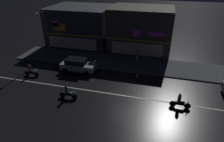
{
  "coord_description": "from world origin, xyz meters",
  "views": [
    {
      "loc": [
        3.26,
        -16.26,
        11.56
      ],
      "look_at": [
        -1.76,
        2.83,
        1.16
      ],
      "focal_mm": 31.28,
      "sensor_mm": 36.0,
      "label": 1
    }
  ],
  "objects": [
    {
      "name": "sidewalk_far",
      "position": [
        0.0,
        7.51,
        0.07
      ],
      "size": [
        33.37,
        4.96,
        0.14
      ],
      "primitive_type": "cube",
      "color": "#424447",
      "rests_on": "ground"
    },
    {
      "name": "storefront_center_block",
      "position": [
        -10.01,
        14.1,
        3.07
      ],
      "size": [
        9.83,
        8.37,
        6.14
      ],
      "color": "#383A3F",
      "rests_on": "ground"
    },
    {
      "name": "pedestrian_on_sidewalk",
      "position": [
        0.38,
        8.18,
        1.06
      ],
      "size": [
        0.33,
        0.33,
        1.96
      ],
      "rotation": [
        0.0,
        0.0,
        3.9
      ],
      "color": "gray",
      "rests_on": "sidewalk_far"
    },
    {
      "name": "motorcycle_following",
      "position": [
        -5.11,
        -1.8,
        0.63
      ],
      "size": [
        1.9,
        0.6,
        1.52
      ],
      "rotation": [
        0.0,
        0.0,
        3.25
      ],
      "color": "black",
      "rests_on": "ground"
    },
    {
      "name": "parked_car_trailing",
      "position": [
        -6.46,
        3.88,
        0.87
      ],
      "size": [
        4.3,
        1.98,
        1.67
      ],
      "rotation": [
        0.0,
        0.0,
        3.14
      ],
      "color": "#9EA0A5",
      "rests_on": "ground"
    },
    {
      "name": "streetlamp_west",
      "position": [
        -12.18,
        6.53,
        4.06
      ],
      "size": [
        0.44,
        1.64,
        6.58
      ],
      "color": "#47494C",
      "rests_on": "sidewalk_far"
    },
    {
      "name": "storefront_left_block",
      "position": [
        0.0,
        13.4,
        3.29
      ],
      "size": [
        9.25,
        6.97,
        6.58
      ],
      "color": "#4C443A",
      "rests_on": "ground"
    },
    {
      "name": "traffic_cone",
      "position": [
        0.98,
        4.39,
        0.28
      ],
      "size": [
        0.36,
        0.36,
        0.55
      ],
      "primitive_type": "cone",
      "color": "orange",
      "rests_on": "ground"
    },
    {
      "name": "lane_divider_stripe",
      "position": [
        0.0,
        0.0,
        0.01
      ],
      "size": [
        31.7,
        0.16,
        0.01
      ],
      "primitive_type": "cube",
      "color": "beige",
      "rests_on": "ground"
    },
    {
      "name": "ground_plane",
      "position": [
        0.0,
        0.0,
        0.0
      ],
      "size": [
        140.0,
        140.0,
        0.0
      ],
      "primitive_type": "plane",
      "color": "black"
    },
    {
      "name": "motorcycle_opposite_lane",
      "position": [
        -11.44,
        1.29,
        0.63
      ],
      "size": [
        1.9,
        0.6,
        1.52
      ],
      "rotation": [
        0.0,
        0.0,
        -0.03
      ],
      "color": "black",
      "rests_on": "ground"
    },
    {
      "name": "motorcycle_trailing_far",
      "position": [
        5.62,
        -0.54,
        0.63
      ],
      "size": [
        1.9,
        0.6,
        1.52
      ],
      "rotation": [
        0.0,
        0.0,
        3.21
      ],
      "color": "black",
      "rests_on": "ground"
    }
  ]
}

